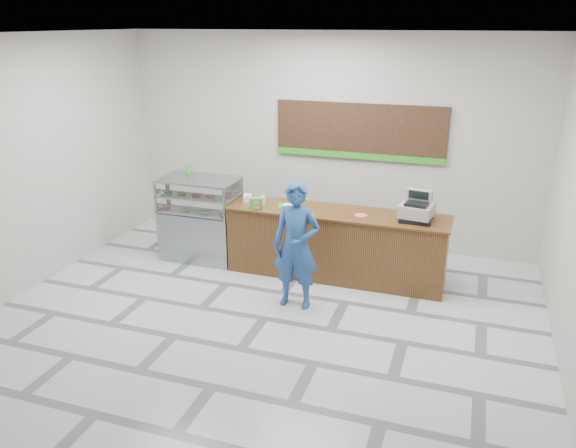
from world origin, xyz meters
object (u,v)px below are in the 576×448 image
(customer, at_px, (296,245))
(sales_counter, at_px, (336,244))
(serving_tray, at_px, (290,206))
(cash_register, at_px, (417,209))
(display_case, at_px, (201,218))

(customer, bearing_deg, sales_counter, 75.04)
(customer, bearing_deg, serving_tray, 112.28)
(cash_register, height_order, customer, customer)
(display_case, distance_m, cash_register, 3.40)
(display_case, height_order, serving_tray, display_case)
(display_case, bearing_deg, sales_counter, 0.00)
(cash_register, relative_size, customer, 0.29)
(customer, bearing_deg, display_case, 151.48)
(sales_counter, xyz_separation_m, display_case, (-2.22, -0.00, 0.16))
(display_case, height_order, cash_register, cash_register)
(cash_register, bearing_deg, customer, -135.06)
(cash_register, height_order, serving_tray, cash_register)
(display_case, distance_m, serving_tray, 1.55)
(sales_counter, distance_m, serving_tray, 0.89)
(sales_counter, height_order, customer, customer)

